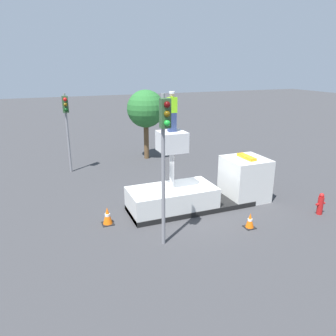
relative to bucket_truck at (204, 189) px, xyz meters
The scene contains 9 objects.
ground_plane 1.13m from the bucket_truck, behind, with size 120.00×120.00×0.00m, color #38383A.
bucket_truck is the anchor object (origin of this frame).
worker 4.23m from the bucket_truck, behind, with size 0.40×0.26×1.75m.
traffic_light_pole 5.28m from the bucket_truck, 138.79° to the right, with size 0.34×0.57×5.79m.
traffic_light_across 9.96m from the bucket_truck, 125.30° to the left, with size 0.34×0.57×5.03m.
fire_hydrant 5.43m from the bucket_truck, 32.32° to the right, with size 0.51×0.27×1.05m.
traffic_cone_rear 4.88m from the bucket_truck, behind, with size 0.52×0.52×0.80m.
traffic_cone_curbside 2.95m from the bucket_truck, 75.01° to the right, with size 0.45×0.45×0.68m.
tree_left_bg 9.55m from the bucket_truck, 89.76° to the left, with size 2.67×2.67×5.00m.
Camera 1 is at (-6.51, -13.23, 6.77)m, focal length 35.00 mm.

